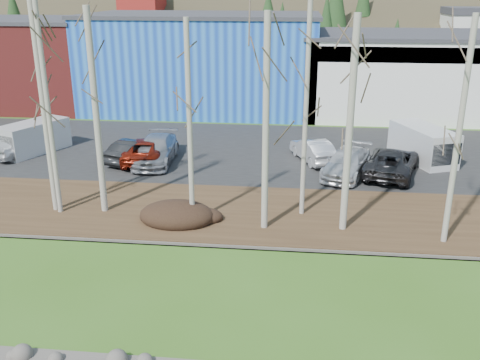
# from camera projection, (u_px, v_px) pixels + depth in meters

# --- Properties ---
(river) EXTENTS (80.00, 8.00, 0.90)m
(river) POSITION_uv_depth(u_px,v_px,m) (221.00, 295.00, 19.19)
(river) COLOR black
(river) RESTS_ON ground
(far_bank_rocks) EXTENTS (80.00, 0.80, 0.46)m
(far_bank_rocks) POSITION_uv_depth(u_px,v_px,m) (234.00, 244.00, 23.03)
(far_bank_rocks) COLOR #47423D
(far_bank_rocks) RESTS_ON ground
(far_bank) EXTENTS (80.00, 7.00, 0.15)m
(far_bank) POSITION_uv_depth(u_px,v_px,m) (242.00, 213.00, 25.99)
(far_bank) COLOR #382616
(far_bank) RESTS_ON ground
(parking_lot) EXTENTS (80.00, 14.00, 0.14)m
(parking_lot) POSITION_uv_depth(u_px,v_px,m) (258.00, 151.00, 35.81)
(parking_lot) COLOR black
(parking_lot) RESTS_ON ground
(building_brick) EXTENTS (16.32, 12.24, 7.80)m
(building_brick) POSITION_uv_depth(u_px,v_px,m) (14.00, 61.00, 50.03)
(building_brick) COLOR maroon
(building_brick) RESTS_ON ground
(building_blue) EXTENTS (20.40, 12.24, 8.30)m
(building_blue) POSITION_uv_depth(u_px,v_px,m) (204.00, 61.00, 48.13)
(building_blue) COLOR #1641AA
(building_blue) RESTS_ON ground
(building_white) EXTENTS (18.36, 12.24, 6.80)m
(building_white) POSITION_uv_depth(u_px,v_px,m) (408.00, 73.00, 46.55)
(building_white) COLOR silver
(building_white) RESTS_ON ground
(dirt_mound) EXTENTS (3.51, 2.48, 0.69)m
(dirt_mound) POSITION_uv_depth(u_px,v_px,m) (177.00, 214.00, 24.83)
(dirt_mound) COLOR black
(dirt_mound) RESTS_ON far_bank
(birch_0) EXTENTS (0.27, 0.27, 9.83)m
(birch_0) POSITION_uv_depth(u_px,v_px,m) (44.00, 111.00, 24.61)
(birch_0) COLOR #B5ADA2
(birch_0) RESTS_ON far_bank
(birch_1) EXTENTS (0.23, 0.23, 11.88)m
(birch_1) POSITION_uv_depth(u_px,v_px,m) (46.00, 90.00, 23.98)
(birch_1) COLOR #B5ADA2
(birch_1) RESTS_ON far_bank
(birch_2) EXTENTS (0.31, 0.31, 9.56)m
(birch_2) POSITION_uv_depth(u_px,v_px,m) (96.00, 114.00, 24.52)
(birch_2) COLOR #B5ADA2
(birch_2) RESTS_ON far_bank
(birch_3) EXTENTS (0.23, 0.23, 9.14)m
(birch_3) POSITION_uv_depth(u_px,v_px,m) (190.00, 126.00, 23.35)
(birch_3) COLOR #B5ADA2
(birch_3) RESTS_ON far_bank
(birch_4) EXTENTS (0.29, 0.29, 9.42)m
(birch_4) POSITION_uv_depth(u_px,v_px,m) (266.00, 126.00, 22.72)
(birch_4) COLOR #B5ADA2
(birch_4) RESTS_ON far_bank
(birch_5) EXTENTS (0.22, 0.22, 10.05)m
(birch_5) POSITION_uv_depth(u_px,v_px,m) (306.00, 111.00, 24.10)
(birch_5) COLOR #B5ADA2
(birch_5) RESTS_ON far_bank
(birch_6) EXTENTS (0.31, 0.31, 9.34)m
(birch_6) POSITION_uv_depth(u_px,v_px,m) (350.00, 128.00, 22.59)
(birch_6) COLOR #B5ADA2
(birch_6) RESTS_ON far_bank
(birch_7) EXTENTS (0.24, 0.24, 9.39)m
(birch_7) POSITION_uv_depth(u_px,v_px,m) (459.00, 135.00, 21.38)
(birch_7) COLOR #B5ADA2
(birch_7) RESTS_ON far_bank
(car_0) EXTENTS (3.34, 5.00, 1.58)m
(car_0) POSITION_uv_depth(u_px,v_px,m) (23.00, 143.00, 34.57)
(car_0) COLOR silver
(car_0) RESTS_ON parking_lot
(car_1) EXTENTS (2.93, 4.58, 1.43)m
(car_1) POSITION_uv_depth(u_px,v_px,m) (134.00, 150.00, 33.32)
(car_1) COLOR black
(car_1) RESTS_ON parking_lot
(car_2) EXTENTS (2.74, 5.41, 1.47)m
(car_2) POSITION_uv_depth(u_px,v_px,m) (148.00, 150.00, 33.37)
(car_2) COLOR maroon
(car_2) RESTS_ON parking_lot
(car_3) EXTENTS (2.48, 5.59, 1.59)m
(car_3) POSITION_uv_depth(u_px,v_px,m) (156.00, 150.00, 33.08)
(car_3) COLOR #92949A
(car_3) RESTS_ON parking_lot
(car_4) EXTENTS (3.04, 4.59, 1.43)m
(car_4) POSITION_uv_depth(u_px,v_px,m) (313.00, 150.00, 33.36)
(car_4) COLOR silver
(car_4) RESTS_ON parking_lot
(car_5) EXTENTS (4.10, 6.12, 1.56)m
(car_5) POSITION_uv_depth(u_px,v_px,m) (392.00, 162.00, 30.89)
(car_5) COLOR #242426
(car_5) RESTS_ON parking_lot
(car_6) EXTENTS (3.64, 5.54, 1.49)m
(car_6) POSITION_uv_depth(u_px,v_px,m) (347.00, 163.00, 30.86)
(car_6) COLOR #BDBCBF
(car_6) RESTS_ON parking_lot
(van_white) EXTENTS (3.69, 5.28, 2.13)m
(van_white) POSITION_uv_depth(u_px,v_px,m) (425.00, 145.00, 33.24)
(van_white) COLOR white
(van_white) RESTS_ON parking_lot
(van_grey) EXTENTS (3.60, 4.96, 2.00)m
(van_grey) POSITION_uv_depth(u_px,v_px,m) (32.00, 138.00, 34.96)
(van_grey) COLOR silver
(van_grey) RESTS_ON parking_lot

